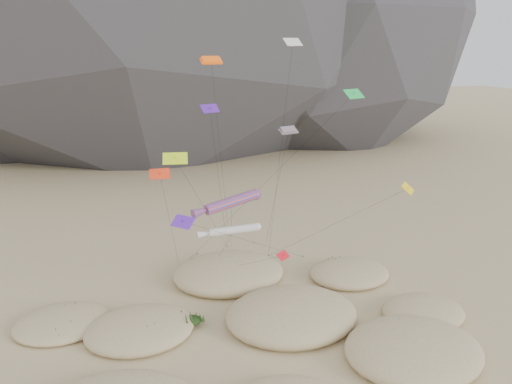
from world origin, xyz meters
TOP-DOWN VIEW (x-y plane):
  - ground at (0.00, 0.00)m, footprint 500.00×500.00m
  - dunes at (-1.12, 2.92)m, footprint 48.47×36.65m
  - dune_grass at (0.11, 3.53)m, footprint 40.06×27.15m
  - kite_stakes at (3.46, 23.28)m, footprint 19.83×7.66m
  - rainbow_tube_kite at (-2.58, 9.01)m, footprint 9.24×18.78m
  - white_tube_kite at (-1.81, 11.40)m, footprint 7.39×10.60m
  - orange_parafoil at (-3.65, 11.19)m, footprint 7.53×18.38m
  - multi_parafoil at (6.83, 15.62)m, footprint 2.61×12.28m
  - delta_kites at (2.44, 11.01)m, footprint 30.00×21.93m

SIDE VIEW (x-z plane):
  - ground at x=0.00m, z-range 0.00..0.00m
  - kite_stakes at x=3.46m, z-range 0.00..0.30m
  - dunes at x=-1.12m, z-range -1.08..2.47m
  - dune_grass at x=0.11m, z-range 0.06..1.66m
  - white_tube_kite at x=-1.81m, z-range 4.03..13.56m
  - rainbow_tube_kite at x=-2.58m, z-range 6.00..19.95m
  - delta_kites at x=2.44m, z-range 2.66..32.80m
  - multi_parafoil at x=6.83m, z-range 9.24..29.07m
  - orange_parafoil at x=-3.65m, z-range 13.23..41.60m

